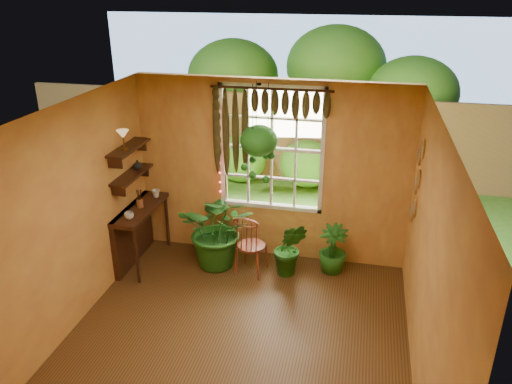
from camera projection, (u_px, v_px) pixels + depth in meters
floor at (232, 349)px, 5.77m from camera, size 4.50×4.50×0.00m
ceiling at (227, 122)px, 4.70m from camera, size 4.50×4.50×0.00m
wall_back at (271, 172)px, 7.25m from camera, size 4.00×0.00×4.00m
wall_left at (59, 228)px, 5.64m from camera, size 0.00×4.50×4.50m
wall_right at (429, 269)px, 4.83m from camera, size 0.00×4.50×4.50m
window at (272, 149)px, 7.14m from camera, size 1.52×0.10×1.86m
valance_vine at (265, 111)px, 6.82m from camera, size 1.70×0.12×1.10m
string_lights at (219, 144)px, 7.19m from camera, size 0.03×0.03×1.54m
wall_plates at (416, 182)px, 6.36m from camera, size 0.04×0.32×1.10m
counter_ledge at (135, 228)px, 7.37m from camera, size 0.40×1.20×0.90m
shelf_lower at (132, 175)px, 7.03m from camera, size 0.25×0.90×0.04m
shelf_upper at (129, 148)px, 6.87m from camera, size 0.25×0.90×0.04m
backyard at (320, 105)px, 11.38m from camera, size 14.00×10.00×12.00m
windsor_chair at (251, 253)px, 7.15m from camera, size 0.47×0.49×1.08m
potted_plant_left at (219, 229)px, 7.24m from camera, size 1.13×1.00×1.19m
potted_plant_mid at (290, 248)px, 7.07m from camera, size 0.48×0.39×0.85m
potted_plant_right at (333, 249)px, 7.17m from camera, size 0.46×0.46×0.73m
hanging_basket at (259, 143)px, 6.81m from camera, size 0.52×0.52×1.37m
cup_a at (129, 216)px, 6.84m from camera, size 0.16×0.16×0.10m
cup_b at (156, 193)px, 7.53m from camera, size 0.14×0.14×0.11m
brush_jar at (139, 198)px, 7.16m from camera, size 0.10×0.10×0.35m
shelf_vase at (137, 164)px, 7.16m from camera, size 0.13×0.13×0.13m
tiffany_lamp at (123, 135)px, 6.63m from camera, size 0.17×0.17×0.28m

